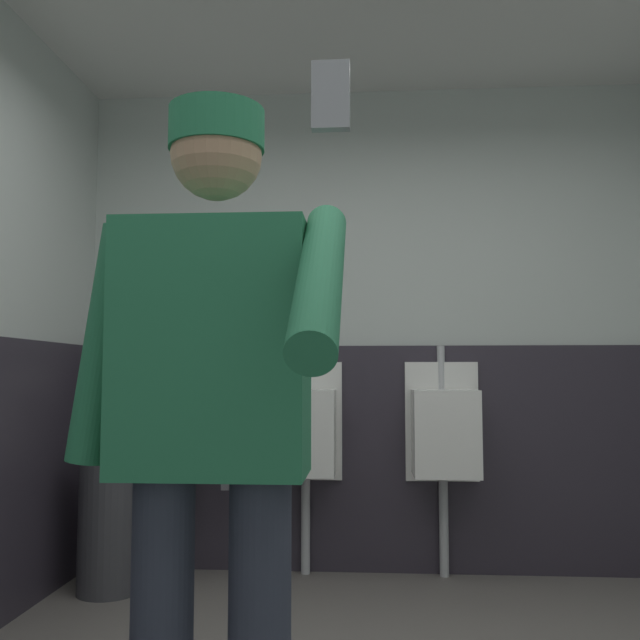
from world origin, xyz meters
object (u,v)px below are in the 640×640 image
object	(u,v)px
cell_phone	(331,96)
trash_bin	(110,525)
urinal_left	(168,430)
urinal_middle	(304,431)
person	(212,410)
urinal_right	(444,432)

from	to	relation	value
cell_phone	trash_bin	size ratio (longest dim) A/B	0.17
cell_phone	urinal_left	bearing A→B (deg)	112.22
cell_phone	trash_bin	distance (m)	2.93
urinal_middle	person	size ratio (longest dim) A/B	0.73
urinal_left	cell_phone	distance (m)	2.97
urinal_left	person	distance (m)	2.31
urinal_middle	person	xyz separation A→B (m)	(-0.01, -2.18, 0.22)
urinal_middle	cell_phone	xyz separation A→B (m)	(0.28, -2.68, 0.73)
urinal_left	urinal_middle	xyz separation A→B (m)	(0.75, 0.00, 0.00)
person	urinal_right	bearing A→B (deg)	70.76
urinal_left	cell_phone	xyz separation A→B (m)	(1.03, -2.68, 0.73)
urinal_middle	person	bearing A→B (deg)	-90.29
person	cell_phone	distance (m)	0.78
urinal_left	urinal_right	xyz separation A→B (m)	(1.50, 0.00, 0.00)
urinal_left	person	xyz separation A→B (m)	(0.74, -2.18, 0.22)
urinal_left	cell_phone	size ratio (longest dim) A/B	11.27
person	cell_phone	bearing A→B (deg)	-59.53
urinal_middle	trash_bin	size ratio (longest dim) A/B	1.88
urinal_right	cell_phone	distance (m)	2.82
urinal_right	urinal_middle	bearing A→B (deg)	180.00
urinal_middle	trash_bin	bearing A→B (deg)	-162.34
urinal_right	trash_bin	xyz separation A→B (m)	(-1.70, -0.30, -0.45)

